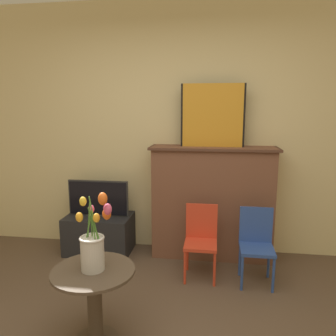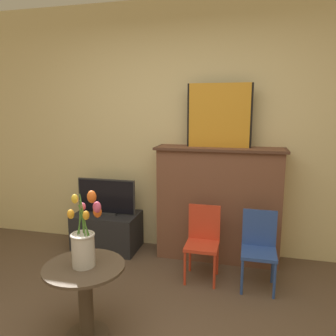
{
  "view_description": "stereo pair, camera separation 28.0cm",
  "coord_description": "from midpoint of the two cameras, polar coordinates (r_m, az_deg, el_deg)",
  "views": [
    {
      "loc": [
        0.39,
        -1.45,
        1.59
      ],
      "look_at": [
        -0.0,
        1.28,
        1.08
      ],
      "focal_mm": 35.0,
      "sensor_mm": 36.0,
      "label": 1
    },
    {
      "loc": [
        0.66,
        -1.4,
        1.59
      ],
      "look_at": [
        -0.0,
        1.28,
        1.08
      ],
      "focal_mm": 35.0,
      "sensor_mm": 36.0,
      "label": 2
    }
  ],
  "objects": [
    {
      "name": "fireplace_mantel",
      "position": [
        3.5,
        11.05,
        -5.95
      ],
      "size": [
        1.31,
        0.37,
        1.19
      ],
      "color": "brown",
      "rests_on": "ground"
    },
    {
      "name": "painting",
      "position": [
        3.37,
        11.3,
        8.94
      ],
      "size": [
        0.65,
        0.03,
        0.64
      ],
      "color": "black",
      "rests_on": "fireplace_mantel"
    },
    {
      "name": "vase_tulips",
      "position": [
        2.26,
        -10.94,
        -12.5
      ],
      "size": [
        0.24,
        0.17,
        0.54
      ],
      "color": "beige",
      "rests_on": "side_table"
    },
    {
      "name": "tv_stand",
      "position": [
        3.82,
        -8.44,
        -10.83
      ],
      "size": [
        0.71,
        0.45,
        0.41
      ],
      "color": "#232326",
      "rests_on": "ground"
    },
    {
      "name": "wall_back",
      "position": [
        3.6,
        5.61,
        6.65
      ],
      "size": [
        8.0,
        0.06,
        2.7
      ],
      "color": "beige",
      "rests_on": "ground"
    },
    {
      "name": "side_table",
      "position": [
        2.43,
        -10.84,
        -20.4
      ],
      "size": [
        0.55,
        0.55,
        0.54
      ],
      "color": "#4C3D2D",
      "rests_on": "ground"
    },
    {
      "name": "tv_monitor",
      "position": [
        3.7,
        -8.57,
        -5.06
      ],
      "size": [
        0.67,
        0.12,
        0.39
      ],
      "color": "#2D2D2D",
      "rests_on": "tv_stand"
    },
    {
      "name": "chair_blue",
      "position": [
        3.12,
        18.12,
        -12.64
      ],
      "size": [
        0.3,
        0.3,
        0.68
      ],
      "color": "#2D4C99",
      "rests_on": "ground"
    },
    {
      "name": "chair_red",
      "position": [
        3.15,
        8.7,
        -12.01
      ],
      "size": [
        0.3,
        0.3,
        0.68
      ],
      "color": "red",
      "rests_on": "ground"
    }
  ]
}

